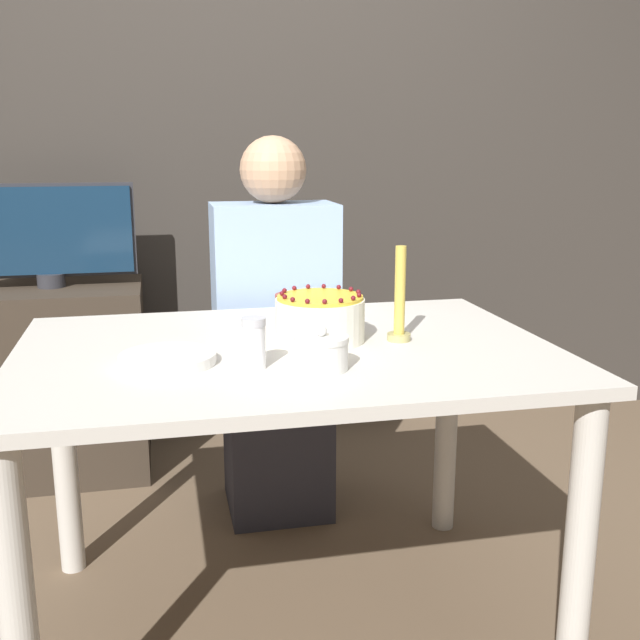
{
  "coord_description": "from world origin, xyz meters",
  "views": [
    {
      "loc": [
        -0.3,
        -1.74,
        1.24
      ],
      "look_at": [
        0.09,
        0.04,
        0.81
      ],
      "focal_mm": 42.0,
      "sensor_mm": 36.0,
      "label": 1
    }
  ],
  "objects": [
    {
      "name": "ground_plane",
      "position": [
        0.0,
        0.0,
        0.0
      ],
      "size": [
        12.0,
        12.0,
        0.0
      ],
      "primitive_type": "plane",
      "color": "brown"
    },
    {
      "name": "wall_behind",
      "position": [
        0.0,
        1.4,
        1.3
      ],
      "size": [
        8.0,
        0.05,
        2.6
      ],
      "color": "#38332D",
      "rests_on": "ground_plane"
    },
    {
      "name": "dining_table",
      "position": [
        0.0,
        0.0,
        0.64
      ],
      "size": [
        1.3,
        0.91,
        0.76
      ],
      "color": "beige",
      "rests_on": "ground_plane"
    },
    {
      "name": "cake",
      "position": [
        0.09,
        0.04,
        0.82
      ],
      "size": [
        0.22,
        0.22,
        0.13
      ],
      "color": "white",
      "rests_on": "dining_table"
    },
    {
      "name": "sugar_bowl",
      "position": [
        0.04,
        -0.2,
        0.8
      ],
      "size": [
        0.12,
        0.12,
        0.1
      ],
      "color": "white",
      "rests_on": "dining_table"
    },
    {
      "name": "sugar_shaker",
      "position": [
        -0.1,
        -0.16,
        0.82
      ],
      "size": [
        0.05,
        0.05,
        0.11
      ],
      "color": "white",
      "rests_on": "dining_table"
    },
    {
      "name": "plate_stack",
      "position": [
        -0.29,
        -0.08,
        0.77
      ],
      "size": [
        0.22,
        0.22,
        0.02
      ],
      "color": "white",
      "rests_on": "dining_table"
    },
    {
      "name": "candle",
      "position": [
        0.29,
        0.0,
        0.86
      ],
      "size": [
        0.06,
        0.06,
        0.24
      ],
      "color": "tan",
      "rests_on": "dining_table"
    },
    {
      "name": "cup",
      "position": [
        0.05,
        0.23,
        0.8
      ],
      "size": [
        0.09,
        0.09,
        0.08
      ],
      "color": "#993D33",
      "rests_on": "dining_table"
    },
    {
      "name": "person_man_blue_shirt",
      "position": [
        0.07,
        0.66,
        0.56
      ],
      "size": [
        0.4,
        0.34,
        1.27
      ],
      "rotation": [
        0.0,
        0.0,
        3.14
      ],
      "color": "#2D2D38",
      "rests_on": "ground_plane"
    },
    {
      "name": "side_cabinet",
      "position": [
        -0.69,
        1.13,
        0.36
      ],
      "size": [
        0.64,
        0.45,
        0.73
      ],
      "color": "#382D23",
      "rests_on": "ground_plane"
    },
    {
      "name": "tv_monitor",
      "position": [
        -0.69,
        1.13,
        0.93
      ],
      "size": [
        0.62,
        0.1,
        0.38
      ],
      "color": "#2D2D33",
      "rests_on": "side_cabinet"
    }
  ]
}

